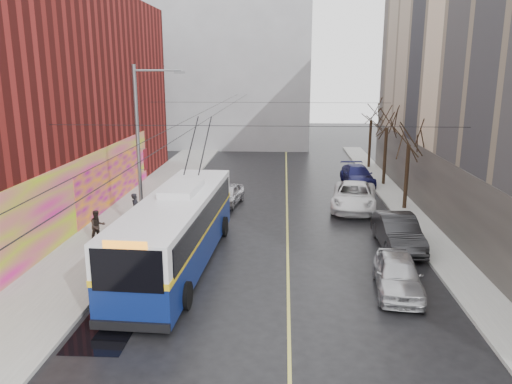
% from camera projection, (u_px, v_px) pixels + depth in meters
% --- Properties ---
extents(ground, '(140.00, 140.00, 0.00)m').
position_uv_depth(ground, '(245.00, 334.00, 16.92)').
color(ground, black).
rests_on(ground, ground).
extents(sidewalk_left, '(4.00, 60.00, 0.15)m').
position_uv_depth(sidewalk_left, '(124.00, 223.00, 28.98)').
color(sidewalk_left, gray).
rests_on(sidewalk_left, ground).
extents(sidewalk_right, '(2.00, 60.00, 0.15)m').
position_uv_depth(sidewalk_right, '(421.00, 228.00, 28.05)').
color(sidewalk_right, gray).
rests_on(sidewalk_right, ground).
extents(lane_line, '(0.12, 50.00, 0.01)m').
position_uv_depth(lane_line, '(287.00, 217.00, 30.42)').
color(lane_line, '#BFB74C').
rests_on(lane_line, ground).
extents(building_far, '(20.50, 12.10, 18.00)m').
position_uv_depth(building_far, '(223.00, 68.00, 58.74)').
color(building_far, gray).
rests_on(building_far, ground).
extents(streetlight_pole, '(2.65, 0.60, 9.00)m').
position_uv_depth(streetlight_pole, '(141.00, 147.00, 25.80)').
color(streetlight_pole, slate).
rests_on(streetlight_pole, ground).
extents(catenary_wires, '(18.00, 60.00, 0.22)m').
position_uv_depth(catenary_wires, '(221.00, 112.00, 29.90)').
color(catenary_wires, black).
extents(tree_near, '(3.20, 3.20, 6.40)m').
position_uv_depth(tree_near, '(410.00, 132.00, 30.77)').
color(tree_near, black).
rests_on(tree_near, ground).
extents(tree_mid, '(3.20, 3.20, 6.68)m').
position_uv_depth(tree_mid, '(387.00, 118.00, 37.49)').
color(tree_mid, black).
rests_on(tree_mid, ground).
extents(tree_far, '(3.20, 3.20, 6.57)m').
position_uv_depth(tree_far, '(372.00, 112.00, 44.31)').
color(tree_far, black).
rests_on(tree_far, ground).
extents(puddle, '(2.01, 2.84, 0.01)m').
position_uv_depth(puddle, '(103.00, 333.00, 16.95)').
color(puddle, black).
rests_on(puddle, ground).
extents(pigeons_flying, '(3.55, 2.94, 2.25)m').
position_uv_depth(pigeons_flying, '(200.00, 99.00, 25.43)').
color(pigeons_flying, slate).
extents(trolleybus, '(3.54, 13.21, 6.20)m').
position_uv_depth(trolleybus, '(178.00, 229.00, 22.57)').
color(trolleybus, '#0A1952').
rests_on(trolleybus, ground).
extents(parked_car_a, '(2.19, 4.56, 1.50)m').
position_uv_depth(parked_car_a, '(398.00, 274.00, 19.99)').
color(parked_car_a, '#BABBC0').
rests_on(parked_car_a, ground).
extents(parked_car_b, '(1.90, 5.09, 1.66)m').
position_uv_depth(parked_car_b, '(398.00, 232.00, 24.98)').
color(parked_car_b, '#232325').
rests_on(parked_car_b, ground).
extents(parked_car_c, '(3.64, 6.31, 1.66)m').
position_uv_depth(parked_car_c, '(354.00, 196.00, 32.07)').
color(parked_car_c, white).
rests_on(parked_car_c, ground).
extents(parked_car_d, '(2.45, 5.27, 1.49)m').
position_uv_depth(parked_car_d, '(357.00, 175.00, 38.85)').
color(parked_car_d, '#16174E').
rests_on(parked_car_d, ground).
extents(following_car, '(2.26, 4.25, 1.38)m').
position_uv_depth(following_car, '(227.00, 194.00, 33.15)').
color(following_car, silver).
rests_on(following_car, ground).
extents(pedestrian_a, '(0.54, 0.73, 1.81)m').
position_uv_depth(pedestrian_a, '(136.00, 209.00, 28.27)').
color(pedestrian_a, black).
rests_on(pedestrian_a, sidewalk_left).
extents(pedestrian_b, '(1.02, 1.01, 1.67)m').
position_uv_depth(pedestrian_b, '(98.00, 226.00, 25.37)').
color(pedestrian_b, black).
rests_on(pedestrian_b, sidewalk_left).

